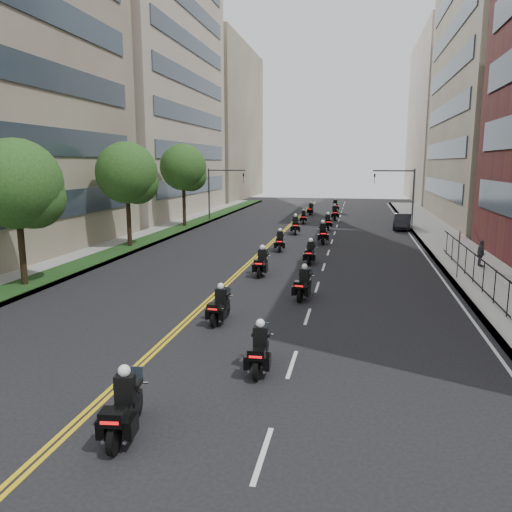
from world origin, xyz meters
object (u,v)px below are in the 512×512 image
at_px(motorcycle_1, 260,351).
at_px(pedestrian_c, 481,253).
at_px(motorcycle_8, 295,226).
at_px(motorcycle_12, 311,210).
at_px(motorcycle_4, 262,264).
at_px(motorcycle_0, 124,409).
at_px(motorcycle_9, 328,223).
at_px(motorcycle_11, 335,213).
at_px(motorcycle_13, 335,207).
at_px(motorcycle_3, 304,285).
at_px(motorcycle_2, 220,307).
at_px(motorcycle_6, 280,242).
at_px(motorcycle_7, 323,234).
at_px(motorcycle_10, 303,218).
at_px(parked_sedan, 403,222).
at_px(motorcycle_5, 310,253).

bearing_deg(motorcycle_1, pedestrian_c, 56.42).
bearing_deg(motorcycle_8, pedestrian_c, -52.16).
xyz_separation_m(motorcycle_8, motorcycle_12, (-0.15, 16.74, -0.08)).
xyz_separation_m(motorcycle_1, motorcycle_4, (-2.34, 12.76, 0.05)).
relative_size(motorcycle_0, motorcycle_9, 1.02).
relative_size(motorcycle_11, motorcycle_13, 0.99).
bearing_deg(pedestrian_c, motorcycle_13, 8.24).
height_order(motorcycle_3, motorcycle_12, motorcycle_3).
relative_size(motorcycle_1, motorcycle_4, 0.93).
relative_size(motorcycle_11, motorcycle_12, 1.12).
distance_m(motorcycle_2, motorcycle_12, 41.82).
bearing_deg(motorcycle_6, motorcycle_12, 84.42).
distance_m(motorcycle_2, motorcycle_11, 37.08).
distance_m(motorcycle_0, motorcycle_6, 24.91).
distance_m(motorcycle_3, motorcycle_11, 32.89).
bearing_deg(motorcycle_11, motorcycle_12, 116.06).
bearing_deg(motorcycle_11, motorcycle_6, -104.38).
relative_size(motorcycle_3, motorcycle_4, 0.95).
distance_m(motorcycle_3, motorcycle_4, 5.20).
relative_size(motorcycle_7, motorcycle_8, 1.02).
distance_m(motorcycle_3, motorcycle_13, 41.68).
bearing_deg(motorcycle_6, motorcycle_9, 72.00).
bearing_deg(motorcycle_2, motorcycle_8, 93.48).
xyz_separation_m(motorcycle_4, motorcycle_10, (-0.25, 24.52, -0.07)).
height_order(motorcycle_12, parked_sedan, motorcycle_12).
bearing_deg(parked_sedan, motorcycle_8, -143.46).
relative_size(motorcycle_13, parked_sedan, 0.57).
bearing_deg(motorcycle_6, parked_sedan, 49.50).
relative_size(motorcycle_6, parked_sedan, 0.51).
relative_size(motorcycle_4, motorcycle_7, 0.94).
relative_size(motorcycle_1, motorcycle_11, 0.89).
distance_m(motorcycle_0, pedestrian_c, 24.50).
bearing_deg(motorcycle_4, motorcycle_3, -57.22).
distance_m(motorcycle_0, motorcycle_12, 50.29).
bearing_deg(motorcycle_13, motorcycle_11, -94.86).
xyz_separation_m(motorcycle_0, motorcycle_13, (2.45, 54.24, 0.05)).
xyz_separation_m(motorcycle_1, motorcycle_12, (-2.63, 46.10, 0.00)).
relative_size(motorcycle_5, motorcycle_6, 0.97).
relative_size(motorcycle_4, motorcycle_13, 0.95).
height_order(motorcycle_4, motorcycle_8, motorcycle_8).
xyz_separation_m(motorcycle_4, motorcycle_6, (-0.19, 7.96, -0.03)).
relative_size(motorcycle_12, motorcycle_13, 0.89).
xyz_separation_m(motorcycle_1, pedestrian_c, (9.99, 16.98, 0.30)).
bearing_deg(motorcycle_0, motorcycle_1, 53.24).
distance_m(motorcycle_3, motorcycle_12, 37.85).
height_order(motorcycle_9, motorcycle_10, motorcycle_9).
bearing_deg(motorcycle_5, motorcycle_3, -84.50).
bearing_deg(parked_sedan, motorcycle_13, 122.07).
distance_m(motorcycle_1, motorcycle_11, 41.26).
xyz_separation_m(motorcycle_5, motorcycle_11, (0.42, 24.59, 0.08)).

